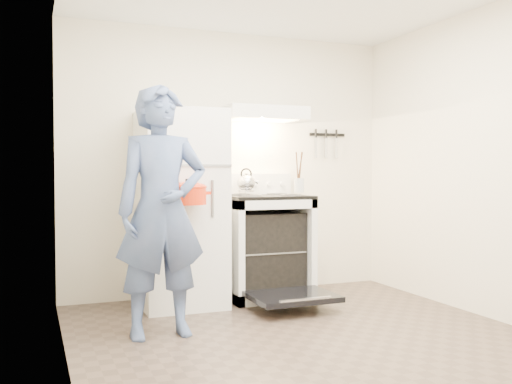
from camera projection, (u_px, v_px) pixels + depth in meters
The scene contains 15 objects.
floor at pixel (317, 344), 3.86m from camera, with size 3.60×3.60×0.00m, color #4C3D33.
back_wall at pixel (230, 163), 5.49m from camera, with size 3.20×0.02×2.50m, color beige.
refrigerator at pixel (181, 208), 4.96m from camera, with size 0.70×0.70×1.70m, color white.
stove_body at pixel (265, 248), 5.30m from camera, with size 0.76×0.65×0.92m, color white.
cooktop at pixel (265, 197), 5.28m from camera, with size 0.76×0.65×0.03m, color black.
backsplash at pixel (254, 184), 5.54m from camera, with size 0.76×0.07×0.20m, color white.
oven_door at pixel (292, 297), 4.76m from camera, with size 0.70×0.54×0.04m, color black.
oven_rack at pixel (265, 250), 5.30m from camera, with size 0.60×0.52×0.01m, color gray.
range_hood at pixel (262, 114), 5.33m from camera, with size 0.76×0.50×0.12m, color white.
knife_strip at pixel (327, 135), 5.85m from camera, with size 0.40×0.02×0.03m, color black.
pizza_stone at pixel (274, 248), 5.31m from camera, with size 0.34×0.34×0.02m, color #89644B.
tea_kettle at pixel (246, 182), 5.30m from camera, with size 0.21×0.17×0.25m, color #BAB9BF, non-canonical shape.
utensil_jar at pixel (299, 185), 5.19m from camera, with size 0.09×0.09×0.13m, color silver.
person at pixel (162, 211), 4.02m from camera, with size 0.65×0.43×1.78m, color navy.
dutch_oven at pixel (188, 196), 4.47m from camera, with size 0.37×0.30×0.24m, color red, non-canonical shape.
Camera 1 is at (-1.80, -3.40, 1.17)m, focal length 40.00 mm.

